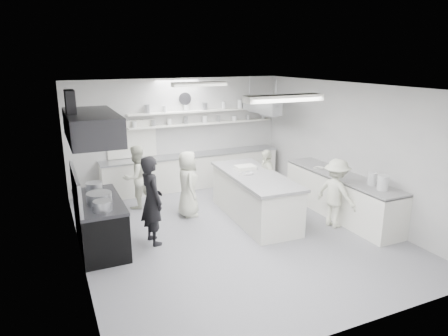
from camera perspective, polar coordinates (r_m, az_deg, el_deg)
name	(u,v)px	position (r m, az deg, el deg)	size (l,w,h in m)	color
floor	(232,232)	(8.60, 1.17, -9.00)	(6.00, 7.00, 0.02)	gray
ceiling	(233,86)	(7.84, 1.29, 11.52)	(6.00, 7.00, 0.02)	white
wall_back	(178,133)	(11.27, -6.48, 4.89)	(6.00, 0.04, 3.00)	beige
wall_front	(354,227)	(5.32, 17.84, -7.98)	(6.00, 0.04, 3.00)	beige
wall_left	(75,181)	(7.36, -20.37, -1.69)	(0.04, 7.00, 3.00)	beige
wall_right	(350,149)	(9.73, 17.40, 2.59)	(0.04, 7.00, 3.00)	beige
stove	(100,225)	(8.11, -17.08, -7.71)	(0.80, 1.80, 0.90)	black
exhaust_hood	(92,126)	(7.59, -18.20, 5.61)	(0.85, 2.00, 0.50)	#323235
back_counter	(193,171)	(11.33, -4.41, -0.41)	(5.00, 0.60, 0.92)	white
shelf_lower	(203,123)	(11.34, -2.93, 6.31)	(4.20, 0.26, 0.04)	white
shelf_upper	(203,111)	(11.29, -2.95, 8.07)	(4.20, 0.26, 0.04)	white
pass_through_window	(132,139)	(10.94, -12.93, 4.01)	(1.30, 0.04, 1.00)	black
wall_clock	(185,99)	(11.17, -5.57, 9.74)	(0.32, 0.32, 0.05)	white
right_counter	(340,196)	(9.64, 16.13, -3.81)	(0.74, 3.30, 0.94)	white
pot_rack	(262,105)	(10.95, 5.35, 8.85)	(0.30, 1.60, 0.40)	#AAADB1
light_fixture_front	(284,98)	(6.28, 8.49, 9.74)	(1.30, 0.25, 0.10)	white
light_fixture_rear	(199,84)	(9.50, -3.50, 11.76)	(1.30, 0.25, 0.10)	white
prep_island	(254,197)	(9.11, 4.33, -4.17)	(1.00, 2.68, 0.99)	white
stove_pot	(99,199)	(7.74, -17.23, -4.23)	(0.45, 0.45, 0.25)	#AAADB1
cook_stove	(152,200)	(7.91, -10.16, -4.54)	(0.64, 0.42, 1.75)	black
cook_back	(137,177)	(9.88, -12.27, -1.25)	(0.75, 0.58, 1.54)	silver
cook_island_left	(188,184)	(9.20, -5.14, -2.25)	(0.74, 0.48, 1.52)	silver
cook_island_right	(266,180)	(9.63, 5.97, -1.65)	(0.85, 0.36, 1.46)	silver
cook_right	(336,193)	(8.90, 15.56, -3.47)	(0.97, 0.55, 1.49)	silver
bowl_island_a	(248,175)	(8.97, 3.35, -0.93)	(0.26, 0.26, 0.06)	#AAADB1
bowl_island_b	(243,175)	(8.96, 2.65, -0.94)	(0.20, 0.20, 0.06)	white
bowl_right	(319,169)	(9.88, 13.23, -0.10)	(0.24, 0.24, 0.06)	white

